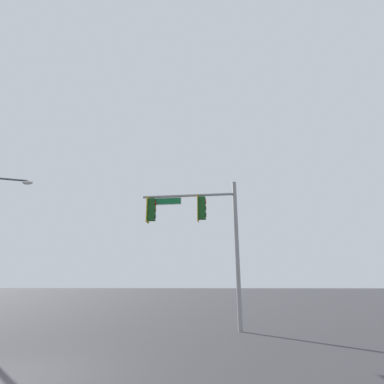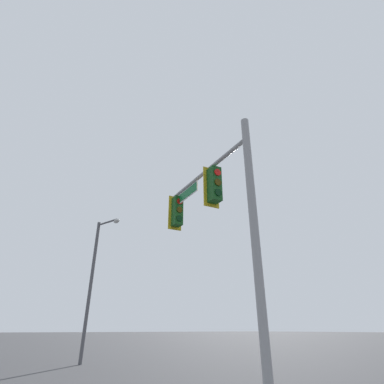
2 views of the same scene
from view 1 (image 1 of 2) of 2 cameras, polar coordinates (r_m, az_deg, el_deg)
ground_plane at (r=8.36m, az=-32.80°, el=-28.07°), size 400.00×400.00×0.00m
signal_pole_near at (r=14.50m, az=1.60°, el=-6.07°), size 4.70×0.66×6.78m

